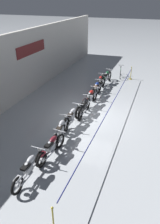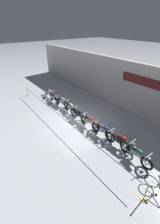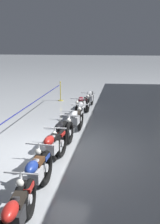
{
  "view_description": "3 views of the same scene",
  "coord_description": "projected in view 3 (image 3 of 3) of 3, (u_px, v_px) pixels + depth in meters",
  "views": [
    {
      "loc": [
        -10.45,
        -3.17,
        6.08
      ],
      "look_at": [
        -0.59,
        0.51,
        0.44
      ],
      "focal_mm": 35.0,
      "sensor_mm": 36.0,
      "label": 1
    },
    {
      "loc": [
        8.24,
        -5.62,
        6.8
      ],
      "look_at": [
        0.37,
        0.41,
        0.9
      ],
      "focal_mm": 24.0,
      "sensor_mm": 36.0,
      "label": 2
    },
    {
      "loc": [
        7.55,
        2.22,
        3.1
      ],
      "look_at": [
        -1.06,
        0.9,
        0.91
      ],
      "focal_mm": 45.0,
      "sensor_mm": 36.0,
      "label": 3
    }
  ],
  "objects": [
    {
      "name": "ground_plane",
      "position": [
        45.0,
        149.0,
        8.32
      ],
      "size": [
        120.0,
        120.0,
        0.0
      ],
      "primitive_type": "plane",
      "color": "#B2B7BC"
    },
    {
      "name": "motorcycle_silver_0",
      "position": [
        90.0,
        99.0,
        13.29
      ],
      "size": [
        2.16,
        0.62,
        0.91
      ],
      "color": "black",
      "rests_on": "ground"
    },
    {
      "name": "motorcycle_maroon_1",
      "position": [
        82.0,
        106.0,
        11.94
      ],
      "size": [
        2.09,
        0.62,
        0.91
      ],
      "color": "black",
      "rests_on": "ground"
    },
    {
      "name": "motorcycle_silver_2",
      "position": [
        81.0,
        112.0,
        10.73
      ],
      "size": [
        2.32,
        0.63,
        0.97
      ],
      "color": "black",
      "rests_on": "ground"
    },
    {
      "name": "motorcycle_silver_3",
      "position": [
        75.0,
        122.0,
        9.43
      ],
      "size": [
        2.35,
        0.62,
        0.94
      ],
      "color": "black",
      "rests_on": "ground"
    },
    {
      "name": "motorcycle_black_4",
      "position": [
        60.0,
        136.0,
        8.1
      ],
      "size": [
        2.13,
        0.62,
        0.93
      ],
      "color": "black",
      "rests_on": "ground"
    },
    {
      "name": "motorcycle_red_5",
      "position": [
        51.0,
        151.0,
        6.91
      ],
      "size": [
        2.4,
        0.62,
        0.97
      ],
      "color": "black",
      "rests_on": "ground"
    },
    {
      "name": "motorcycle_blue_6",
      "position": [
        35.0,
        179.0,
        5.49
      ],
      "size": [
        2.2,
        0.62,
        0.97
      ],
      "color": "black",
      "rests_on": "ground"
    },
    {
      "name": "motorcycle_red_7",
      "position": [
        15.0,
        223.0,
        4.17
      ],
      "size": [
        2.4,
        0.62,
        0.94
      ],
      "color": "black",
      "rests_on": "ground"
    },
    {
      "name": "stanchion_far_left",
      "position": [
        26.0,
        111.0,
        9.76
      ],
      "size": [
        13.85,
        0.28,
        1.05
      ],
      "color": "gold",
      "rests_on": "ground"
    }
  ]
}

